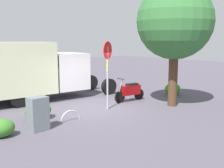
{
  "coord_description": "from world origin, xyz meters",
  "views": [
    {
      "loc": [
        7.59,
        9.62,
        3.04
      ],
      "look_at": [
        -0.48,
        0.39,
        1.08
      ],
      "focal_mm": 44.24,
      "sensor_mm": 36.0,
      "label": 1
    }
  ],
  "objects_px": {
    "street_tree": "(175,22)",
    "utility_cabinet": "(38,114)",
    "box_truck_near": "(23,69)",
    "stop_sign": "(108,65)",
    "motorcycle": "(130,91)",
    "bike_rack_hoop": "(70,121)"
  },
  "relations": [
    {
      "from": "bike_rack_hoop",
      "to": "utility_cabinet",
      "type": "bearing_deg",
      "value": 9.63
    },
    {
      "from": "motorcycle",
      "to": "utility_cabinet",
      "type": "relative_size",
      "value": 1.56
    },
    {
      "from": "street_tree",
      "to": "bike_rack_hoop",
      "type": "height_order",
      "value": "street_tree"
    },
    {
      "from": "stop_sign",
      "to": "bike_rack_hoop",
      "type": "relative_size",
      "value": 3.52
    },
    {
      "from": "utility_cabinet",
      "to": "street_tree",
      "type": "bearing_deg",
      "value": 173.07
    },
    {
      "from": "stop_sign",
      "to": "street_tree",
      "type": "bearing_deg",
      "value": 151.58
    },
    {
      "from": "box_truck_near",
      "to": "stop_sign",
      "type": "distance_m",
      "value": 4.42
    },
    {
      "from": "bike_rack_hoop",
      "to": "box_truck_near",
      "type": "bearing_deg",
      "value": -90.59
    },
    {
      "from": "motorcycle",
      "to": "bike_rack_hoop",
      "type": "relative_size",
      "value": 2.13
    },
    {
      "from": "stop_sign",
      "to": "utility_cabinet",
      "type": "bearing_deg",
      "value": 10.72
    },
    {
      "from": "motorcycle",
      "to": "stop_sign",
      "type": "xyz_separation_m",
      "value": [
        1.92,
        0.52,
        1.47
      ]
    },
    {
      "from": "motorcycle",
      "to": "bike_rack_hoop",
      "type": "distance_m",
      "value": 4.31
    },
    {
      "from": "motorcycle",
      "to": "stop_sign",
      "type": "distance_m",
      "value": 2.48
    },
    {
      "from": "street_tree",
      "to": "utility_cabinet",
      "type": "relative_size",
      "value": 4.83
    },
    {
      "from": "box_truck_near",
      "to": "motorcycle",
      "type": "bearing_deg",
      "value": -34.6
    },
    {
      "from": "street_tree",
      "to": "utility_cabinet",
      "type": "distance_m",
      "value": 7.21
    },
    {
      "from": "box_truck_near",
      "to": "utility_cabinet",
      "type": "height_order",
      "value": "box_truck_near"
    },
    {
      "from": "stop_sign",
      "to": "bike_rack_hoop",
      "type": "bearing_deg",
      "value": 11.41
    },
    {
      "from": "utility_cabinet",
      "to": "stop_sign",
      "type": "bearing_deg",
      "value": -169.28
    },
    {
      "from": "stop_sign",
      "to": "street_tree",
      "type": "height_order",
      "value": "street_tree"
    },
    {
      "from": "street_tree",
      "to": "utility_cabinet",
      "type": "height_order",
      "value": "street_tree"
    },
    {
      "from": "box_truck_near",
      "to": "street_tree",
      "type": "distance_m",
      "value": 7.55
    }
  ]
}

